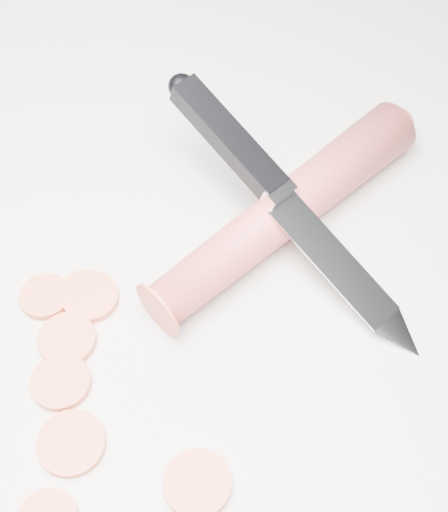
% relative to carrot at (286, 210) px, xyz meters
% --- Properties ---
extents(ground, '(2.40, 2.40, 0.00)m').
position_rel_carrot_xyz_m(ground, '(-0.07, -0.09, -0.02)').
color(ground, beige).
rests_on(ground, ground).
extents(carrot, '(0.11, 0.22, 0.03)m').
position_rel_carrot_xyz_m(carrot, '(0.00, 0.00, 0.00)').
color(carrot, '#B83B3A').
rests_on(carrot, ground).
extents(carrot_slice_0, '(0.04, 0.04, 0.01)m').
position_rel_carrot_xyz_m(carrot_slice_0, '(-0.09, -0.11, -0.02)').
color(carrot_slice_0, '#DF5438').
rests_on(carrot_slice_0, ground).
extents(carrot_slice_1, '(0.04, 0.04, 0.01)m').
position_rel_carrot_xyz_m(carrot_slice_1, '(-0.07, -0.16, -0.02)').
color(carrot_slice_1, '#DF5438').
rests_on(carrot_slice_1, ground).
extents(carrot_slice_2, '(0.03, 0.03, 0.01)m').
position_rel_carrot_xyz_m(carrot_slice_2, '(-0.09, -0.11, -0.02)').
color(carrot_slice_2, '#DF5438').
rests_on(carrot_slice_2, ground).
extents(carrot_slice_3, '(0.03, 0.03, 0.01)m').
position_rel_carrot_xyz_m(carrot_slice_3, '(-0.08, -0.14, -0.02)').
color(carrot_slice_3, '#DF5438').
rests_on(carrot_slice_3, ground).
extents(carrot_slice_4, '(0.04, 0.04, 0.01)m').
position_rel_carrot_xyz_m(carrot_slice_4, '(0.03, -0.18, -0.02)').
color(carrot_slice_4, '#DF5438').
rests_on(carrot_slice_4, ground).
extents(carrot_slice_5, '(0.03, 0.03, 0.01)m').
position_rel_carrot_xyz_m(carrot_slice_5, '(-0.11, -0.12, -0.02)').
color(carrot_slice_5, '#DF5438').
rests_on(carrot_slice_5, ground).
extents(carrot_slice_7, '(0.04, 0.04, 0.01)m').
position_rel_carrot_xyz_m(carrot_slice_7, '(-0.04, -0.19, -0.02)').
color(carrot_slice_7, '#DF5438').
rests_on(carrot_slice_7, ground).
extents(kitchen_knife, '(0.22, 0.10, 0.08)m').
position_rel_carrot_xyz_m(kitchen_knife, '(0.01, -0.01, 0.02)').
color(kitchen_knife, silver).
rests_on(kitchen_knife, ground).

